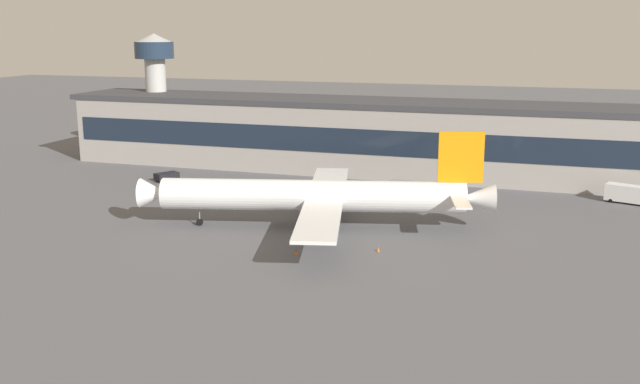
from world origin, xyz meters
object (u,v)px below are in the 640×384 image
at_px(control_tower, 156,80).
at_px(fuel_truck, 629,193).
at_px(traffic_cone_1, 378,249).
at_px(pushback_tractor, 166,176).
at_px(airliner, 318,196).
at_px(traffic_cone_0, 297,253).
at_px(crew_van, 403,186).

bearing_deg(control_tower, fuel_truck, -9.52).
height_order(control_tower, traffic_cone_1, control_tower).
relative_size(fuel_truck, pushback_tractor, 1.62).
xyz_separation_m(airliner, fuel_truck, (49.04, 33.12, -3.39)).
distance_m(fuel_truck, traffic_cone_1, 56.23).
distance_m(pushback_tractor, traffic_cone_0, 57.74).
relative_size(airliner, control_tower, 1.88).
xyz_separation_m(control_tower, traffic_cone_0, (60.28, -65.60, -18.51)).
bearing_deg(pushback_tractor, crew_van, 4.46).
distance_m(crew_van, pushback_tractor, 49.75).
height_order(airliner, fuel_truck, airliner).
relative_size(airliner, fuel_truck, 6.35).
xyz_separation_m(pushback_tractor, traffic_cone_0, (42.92, -38.62, -0.77)).
bearing_deg(airliner, pushback_tractor, 149.69).
relative_size(pushback_tractor, traffic_cone_0, 9.62).
bearing_deg(crew_van, traffic_cone_1, -83.86).
relative_size(crew_van, pushback_tractor, 1.01).
height_order(fuel_truck, traffic_cone_0, fuel_truck).
bearing_deg(airliner, traffic_cone_1, -37.41).
distance_m(control_tower, fuel_truck, 110.63).
distance_m(crew_van, traffic_cone_0, 43.02).
height_order(control_tower, pushback_tractor, control_tower).
xyz_separation_m(control_tower, traffic_cone_1, (70.98, -60.53, -18.49)).
relative_size(airliner, pushback_tractor, 10.31).
xyz_separation_m(crew_van, pushback_tractor, (-49.59, -3.87, -0.41)).
bearing_deg(traffic_cone_1, fuel_truck, 49.05).
height_order(fuel_truck, pushback_tractor, fuel_truck).
bearing_deg(control_tower, pushback_tractor, -57.24).
bearing_deg(airliner, traffic_cone_0, -84.06).
bearing_deg(pushback_tractor, fuel_truck, 5.62).
height_order(control_tower, traffic_cone_0, control_tower).
xyz_separation_m(crew_van, traffic_cone_1, (4.03, -37.41, -1.16)).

